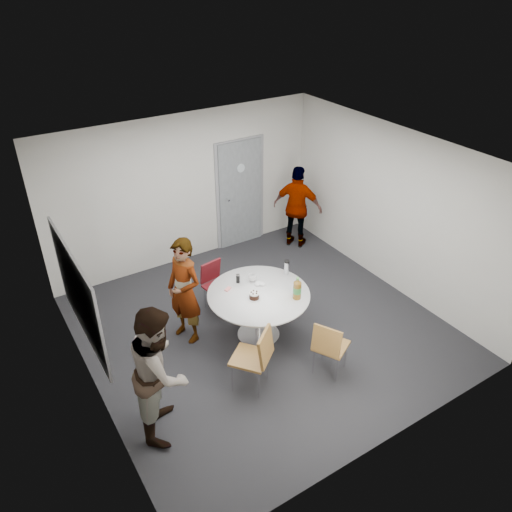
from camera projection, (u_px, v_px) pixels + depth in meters
floor at (262, 328)px, 7.60m from camera, size 5.00×5.00×0.00m
ceiling at (264, 159)px, 6.20m from camera, size 5.00×5.00×0.00m
wall_back at (185, 190)px, 8.71m from camera, size 5.00×0.00×5.00m
wall_left at (81, 311)px, 5.76m from camera, size 0.00×5.00×5.00m
wall_right at (393, 210)px, 8.04m from camera, size 0.00×5.00×5.00m
wall_front at (395, 358)px, 5.09m from camera, size 5.00×0.00×5.00m
door at (240, 194)px, 9.36m from camera, size 1.02×0.17×2.12m
whiteboard at (78, 294)px, 5.87m from camera, size 0.04×1.90×1.25m
table at (261, 299)px, 7.13m from camera, size 1.46×1.46×1.10m
chair_near_left at (257, 354)px, 6.28m from camera, size 0.64×0.65×0.93m
chair_near_right at (329, 345)px, 6.51m from camera, size 0.58×0.56×0.85m
chair_far at (215, 281)px, 7.83m from camera, size 0.44×0.47×0.80m
person_main at (184, 291)px, 7.02m from camera, size 0.56×0.69×1.63m
person_left at (160, 370)px, 5.62m from camera, size 0.98×1.05×1.73m
person_right at (298, 207)px, 9.38m from camera, size 0.88×0.99×1.61m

